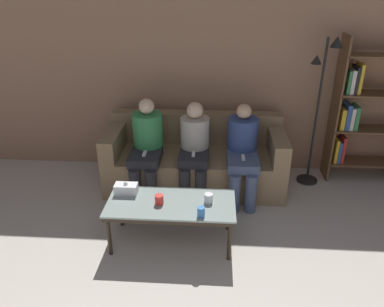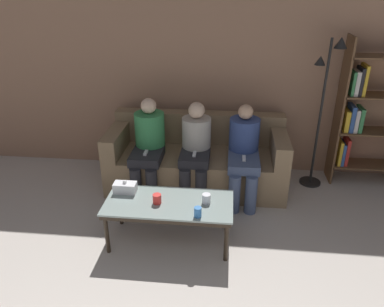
{
  "view_description": "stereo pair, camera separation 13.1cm",
  "coord_description": "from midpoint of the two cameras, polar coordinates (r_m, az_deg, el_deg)",
  "views": [
    {
      "loc": [
        0.23,
        -0.49,
        2.38
      ],
      "look_at": [
        0.0,
        3.03,
        0.7
      ],
      "focal_mm": 35.0,
      "sensor_mm": 36.0,
      "label": 1
    },
    {
      "loc": [
        0.36,
        -0.48,
        2.38
      ],
      "look_at": [
        0.0,
        3.03,
        0.7
      ],
      "focal_mm": 35.0,
      "sensor_mm": 36.0,
      "label": 2
    }
  ],
  "objects": [
    {
      "name": "cup_far_center",
      "position": [
        3.52,
        -4.29,
        -6.91
      ],
      "size": [
        0.08,
        0.08,
        0.09
      ],
      "color": "red",
      "rests_on": "coffee_table"
    },
    {
      "name": "standing_lamp",
      "position": [
        4.6,
        20.26,
        7.79
      ],
      "size": [
        0.31,
        0.26,
        1.79
      ],
      "color": "black",
      "rests_on": "ground_plane"
    },
    {
      "name": "coffee_table",
      "position": [
        3.58,
        -2.48,
        -7.96
      ],
      "size": [
        1.21,
        0.56,
        0.45
      ],
      "color": "#8C9E99",
      "rests_on": "ground_plane"
    },
    {
      "name": "bookshelf",
      "position": [
        4.97,
        26.14,
        5.34
      ],
      "size": [
        0.99,
        0.32,
        1.79
      ],
      "color": "brown",
      "rests_on": "ground_plane"
    },
    {
      "name": "wall_back",
      "position": [
        4.78,
        2.22,
        12.41
      ],
      "size": [
        12.0,
        0.06,
        2.6
      ],
      "color": "#9E755B",
      "rests_on": "ground_plane"
    },
    {
      "name": "seated_person_left_end",
      "position": [
        4.38,
        -5.8,
        1.54
      ],
      "size": [
        0.35,
        0.69,
        1.12
      ],
      "color": "#28282D",
      "rests_on": "ground_plane"
    },
    {
      "name": "seated_person_mid_left",
      "position": [
        4.32,
        1.42,
        1.07
      ],
      "size": [
        0.34,
        0.64,
        1.09
      ],
      "color": "#28282D",
      "rests_on": "ground_plane"
    },
    {
      "name": "cup_near_right",
      "position": [
        3.33,
        2.02,
        -8.92
      ],
      "size": [
        0.07,
        0.07,
        0.09
      ],
      "color": "#3372BF",
      "rests_on": "coffee_table"
    },
    {
      "name": "cup_near_left",
      "position": [
        3.52,
        3.27,
        -6.87
      ],
      "size": [
        0.08,
        0.08,
        0.09
      ],
      "color": "silver",
      "rests_on": "coffee_table"
    },
    {
      "name": "tissue_box",
      "position": [
        3.72,
        -9.17,
        -5.14
      ],
      "size": [
        0.22,
        0.12,
        0.13
      ],
      "color": "white",
      "rests_on": "coffee_table"
    },
    {
      "name": "couch",
      "position": [
        4.62,
        1.59,
        -1.02
      ],
      "size": [
        2.12,
        0.88,
        0.84
      ],
      "color": "#897051",
      "rests_on": "ground_plane"
    },
    {
      "name": "seated_person_mid_right",
      "position": [
        4.3,
        8.76,
        0.56
      ],
      "size": [
        0.35,
        0.73,
        1.08
      ],
      "color": "#47567A",
      "rests_on": "ground_plane"
    }
  ]
}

